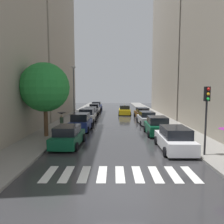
{
  "coord_description": "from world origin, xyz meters",
  "views": [
    {
      "loc": [
        -0.32,
        -9.02,
        4.25
      ],
      "look_at": [
        -0.55,
        22.0,
        1.05
      ],
      "focal_mm": 34.54,
      "sensor_mm": 36.0,
      "label": 1
    }
  ],
  "objects_px": {
    "parked_car_left_sixth": "(97,106)",
    "lamp_post_left": "(74,90)",
    "parked_car_left_nearest": "(68,136)",
    "parked_car_left_fifth": "(95,109)",
    "parked_car_right_nearest": "(174,139)",
    "parked_car_left_fourth": "(91,112)",
    "pedestrian_near_tree": "(62,118)",
    "parked_car_right_third": "(146,118)",
    "parked_car_right_second": "(157,126)",
    "traffic_light_right_corner": "(207,105)",
    "taxi_midroad": "(125,110)",
    "parked_car_left_third": "(87,116)",
    "parked_car_right_fourth": "(142,113)",
    "parked_car_left_second": "(81,123)",
    "street_tree_left": "(45,87)"
  },
  "relations": [
    {
      "from": "parked_car_left_sixth",
      "to": "lamp_post_left",
      "type": "height_order",
      "value": "lamp_post_left"
    },
    {
      "from": "parked_car_left_nearest",
      "to": "parked_car_left_fifth",
      "type": "height_order",
      "value": "parked_car_left_fifth"
    },
    {
      "from": "parked_car_left_sixth",
      "to": "parked_car_right_nearest",
      "type": "distance_m",
      "value": 32.24
    },
    {
      "from": "parked_car_left_nearest",
      "to": "parked_car_left_fourth",
      "type": "distance_m",
      "value": 17.98
    },
    {
      "from": "parked_car_left_fourth",
      "to": "pedestrian_near_tree",
      "type": "distance_m",
      "value": 12.66
    },
    {
      "from": "parked_car_left_sixth",
      "to": "parked_car_right_third",
      "type": "xyz_separation_m",
      "value": [
        7.71,
        -19.61,
        -0.04
      ]
    },
    {
      "from": "parked_car_right_nearest",
      "to": "parked_car_right_second",
      "type": "relative_size",
      "value": 1.18
    },
    {
      "from": "pedestrian_near_tree",
      "to": "traffic_light_right_corner",
      "type": "distance_m",
      "value": 13.74
    },
    {
      "from": "taxi_midroad",
      "to": "parked_car_right_nearest",
      "type": "bearing_deg",
      "value": -171.88
    },
    {
      "from": "parked_car_left_third",
      "to": "parked_car_left_fourth",
      "type": "bearing_deg",
      "value": 3.73
    },
    {
      "from": "parked_car_left_fourth",
      "to": "parked_car_left_sixth",
      "type": "relative_size",
      "value": 1.0
    },
    {
      "from": "parked_car_left_sixth",
      "to": "lamp_post_left",
      "type": "bearing_deg",
      "value": 175.9
    },
    {
      "from": "parked_car_left_sixth",
      "to": "parked_car_right_fourth",
      "type": "bearing_deg",
      "value": -149.46
    },
    {
      "from": "taxi_midroad",
      "to": "parked_car_right_fourth",
      "type": "bearing_deg",
      "value": -150.72
    },
    {
      "from": "parked_car_left_fourth",
      "to": "traffic_light_right_corner",
      "type": "height_order",
      "value": "traffic_light_right_corner"
    },
    {
      "from": "parked_car_left_sixth",
      "to": "pedestrian_near_tree",
      "type": "distance_m",
      "value": 24.8
    },
    {
      "from": "parked_car_left_second",
      "to": "parked_car_right_second",
      "type": "bearing_deg",
      "value": -103.54
    },
    {
      "from": "pedestrian_near_tree",
      "to": "parked_car_right_fourth",
      "type": "bearing_deg",
      "value": 150.73
    },
    {
      "from": "parked_car_left_second",
      "to": "parked_car_right_fourth",
      "type": "xyz_separation_m",
      "value": [
        7.71,
        9.89,
        -0.09
      ]
    },
    {
      "from": "parked_car_left_third",
      "to": "parked_car_right_fourth",
      "type": "height_order",
      "value": "parked_car_left_third"
    },
    {
      "from": "taxi_midroad",
      "to": "lamp_post_left",
      "type": "xyz_separation_m",
      "value": [
        -7.12,
        -8.37,
        3.51
      ]
    },
    {
      "from": "parked_car_right_second",
      "to": "parked_car_right_fourth",
      "type": "bearing_deg",
      "value": -0.54
    },
    {
      "from": "parked_car_left_second",
      "to": "parked_car_left_third",
      "type": "xyz_separation_m",
      "value": [
        -0.04,
        5.65,
        -0.0
      ]
    },
    {
      "from": "parked_car_left_fourth",
      "to": "parked_car_right_fourth",
      "type": "bearing_deg",
      "value": -101.71
    },
    {
      "from": "parked_car_right_nearest",
      "to": "traffic_light_right_corner",
      "type": "distance_m",
      "value": 3.29
    },
    {
      "from": "parked_car_left_third",
      "to": "parked_car_right_fourth",
      "type": "xyz_separation_m",
      "value": [
        7.74,
        4.24,
        -0.08
      ]
    },
    {
      "from": "parked_car_right_nearest",
      "to": "parked_car_right_fourth",
      "type": "xyz_separation_m",
      "value": [
        0.02,
        17.25,
        -0.03
      ]
    },
    {
      "from": "parked_car_left_fifth",
      "to": "street_tree_left",
      "type": "bearing_deg",
      "value": 173.89
    },
    {
      "from": "parked_car_left_sixth",
      "to": "parked_car_right_fourth",
      "type": "height_order",
      "value": "parked_car_left_sixth"
    },
    {
      "from": "parked_car_left_nearest",
      "to": "taxi_midroad",
      "type": "xyz_separation_m",
      "value": [
        5.34,
        20.79,
        0.02
      ]
    },
    {
      "from": "parked_car_left_sixth",
      "to": "parked_car_right_nearest",
      "type": "relative_size",
      "value": 0.99
    },
    {
      "from": "parked_car_left_second",
      "to": "parked_car_right_third",
      "type": "xyz_separation_m",
      "value": [
        7.51,
        4.29,
        -0.09
      ]
    },
    {
      "from": "parked_car_right_nearest",
      "to": "taxi_midroad",
      "type": "xyz_separation_m",
      "value": [
        -2.37,
        21.88,
        -0.02
      ]
    },
    {
      "from": "parked_car_left_nearest",
      "to": "pedestrian_near_tree",
      "type": "height_order",
      "value": "pedestrian_near_tree"
    },
    {
      "from": "parked_car_right_nearest",
      "to": "pedestrian_near_tree",
      "type": "xyz_separation_m",
      "value": [
        -9.49,
        6.52,
        0.67
      ]
    },
    {
      "from": "taxi_midroad",
      "to": "pedestrian_near_tree",
      "type": "relative_size",
      "value": 2.52
    },
    {
      "from": "pedestrian_near_tree",
      "to": "traffic_light_right_corner",
      "type": "relative_size",
      "value": 0.43
    },
    {
      "from": "parked_car_right_second",
      "to": "street_tree_left",
      "type": "bearing_deg",
      "value": 97.54
    },
    {
      "from": "parked_car_left_fourth",
      "to": "taxi_midroad",
      "type": "bearing_deg",
      "value": -61.94
    },
    {
      "from": "parked_car_left_fourth",
      "to": "lamp_post_left",
      "type": "xyz_separation_m",
      "value": [
        -1.58,
        -5.55,
        3.54
      ]
    },
    {
      "from": "parked_car_left_sixth",
      "to": "pedestrian_near_tree",
      "type": "bearing_deg",
      "value": 177.38
    },
    {
      "from": "lamp_post_left",
      "to": "parked_car_left_nearest",
      "type": "bearing_deg",
      "value": -81.82
    },
    {
      "from": "parked_car_right_second",
      "to": "parked_car_right_third",
      "type": "height_order",
      "value": "parked_car_right_second"
    },
    {
      "from": "parked_car_left_sixth",
      "to": "taxi_midroad",
      "type": "height_order",
      "value": "taxi_midroad"
    },
    {
      "from": "parked_car_left_fifth",
      "to": "traffic_light_right_corner",
      "type": "xyz_separation_m",
      "value": [
        9.26,
        -26.0,
        2.5
      ]
    },
    {
      "from": "parked_car_right_fourth",
      "to": "parked_car_right_second",
      "type": "bearing_deg",
      "value": 176.36
    },
    {
      "from": "street_tree_left",
      "to": "parked_car_right_fourth",
      "type": "bearing_deg",
      "value": 52.14
    },
    {
      "from": "parked_car_left_second",
      "to": "pedestrian_near_tree",
      "type": "relative_size",
      "value": 2.25
    },
    {
      "from": "parked_car_right_fourth",
      "to": "street_tree_left",
      "type": "distance_m",
      "value": 17.18
    },
    {
      "from": "parked_car_right_nearest",
      "to": "parked_car_right_fourth",
      "type": "distance_m",
      "value": 17.25
    }
  ]
}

